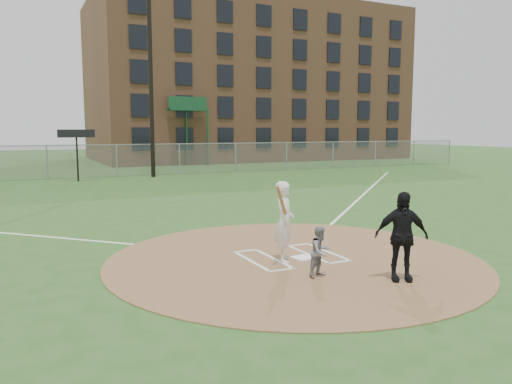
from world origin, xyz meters
name	(u,v)px	position (x,y,z in m)	size (l,w,h in m)	color
ground	(294,259)	(0.00, 0.00, 0.00)	(140.00, 140.00, 0.00)	#27511B
dirt_circle	(294,258)	(0.00, 0.00, 0.01)	(8.40, 8.40, 0.02)	olive
home_plate	(303,258)	(0.16, -0.12, 0.03)	(0.44, 0.44, 0.03)	white
foul_line_first	(366,193)	(9.00, 9.00, 0.01)	(0.10, 24.00, 0.01)	white
catcher	(320,252)	(-0.25, -1.46, 0.52)	(0.49, 0.38, 1.00)	gray
umpire	(401,236)	(1.01, -2.33, 0.88)	(1.01, 0.42, 1.73)	black
batters_boxes	(291,256)	(0.00, 0.15, 0.03)	(2.08, 1.88, 0.01)	white
batter_at_plate	(284,221)	(-0.34, -0.16, 0.91)	(0.87, 1.01, 1.78)	white
outfield_fence	(117,161)	(0.00, 22.00, 1.02)	(56.08, 0.08, 2.03)	slate
brick_warehouse	(246,85)	(16.00, 37.96, 7.50)	(30.00, 17.17, 15.00)	#945E3F
light_pole	(151,68)	(2.00, 21.00, 6.61)	(1.20, 0.30, 12.22)	black
scoreboard_sign	(76,139)	(-2.50, 20.20, 2.39)	(2.00, 0.10, 2.93)	black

